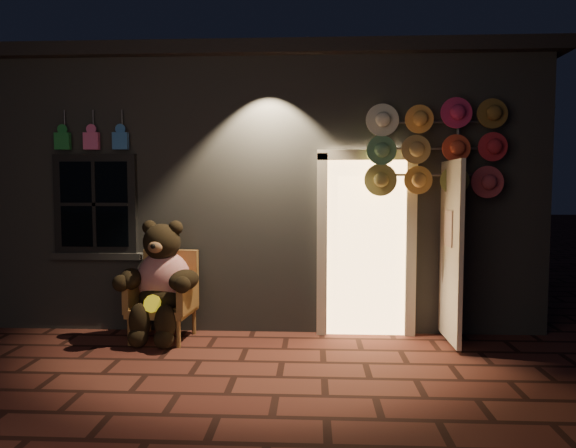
{
  "coord_description": "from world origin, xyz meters",
  "views": [
    {
      "loc": [
        0.73,
        -4.62,
        1.74
      ],
      "look_at": [
        0.45,
        1.0,
        1.35
      ],
      "focal_mm": 32.0,
      "sensor_mm": 36.0,
      "label": 1
    }
  ],
  "objects": [
    {
      "name": "ground",
      "position": [
        0.0,
        0.0,
        0.0
      ],
      "size": [
        60.0,
        60.0,
        0.0
      ],
      "primitive_type": "plane",
      "color": "#5C2C23",
      "rests_on": "ground"
    },
    {
      "name": "shop_building",
      "position": [
        0.0,
        3.99,
        1.74
      ],
      "size": [
        7.3,
        5.95,
        3.51
      ],
      "color": "slate",
      "rests_on": "ground"
    },
    {
      "name": "wicker_armchair",
      "position": [
        -0.99,
        1.19,
        0.5
      ],
      "size": [
        0.75,
        0.68,
        1.01
      ],
      "rotation": [
        0.0,
        0.0,
        -0.09
      ],
      "color": "olive",
      "rests_on": "ground"
    },
    {
      "name": "teddy_bear",
      "position": [
        -1.0,
        1.07,
        0.69
      ],
      "size": [
        0.99,
        0.8,
        1.37
      ],
      "rotation": [
        0.0,
        0.0,
        -0.09
      ],
      "color": "#AC1216",
      "rests_on": "ground"
    },
    {
      "name": "hat_rack",
      "position": [
        2.11,
        1.28,
        2.17
      ],
      "size": [
        1.54,
        0.22,
        2.72
      ],
      "color": "#59595E",
      "rests_on": "ground"
    }
  ]
}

